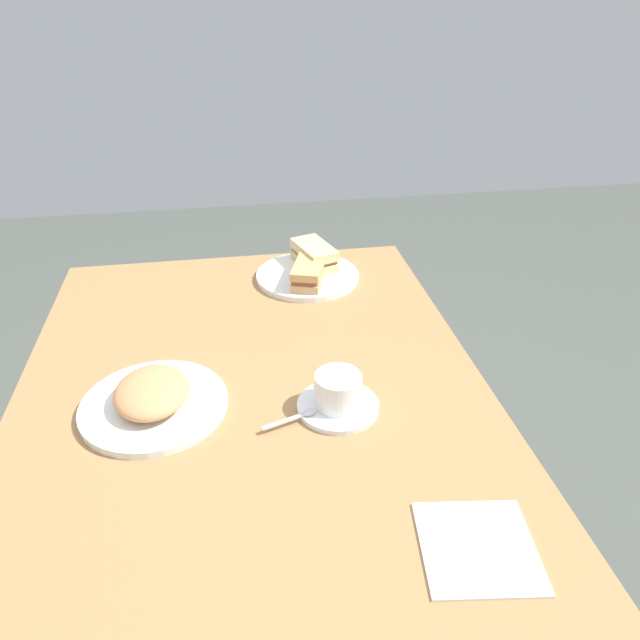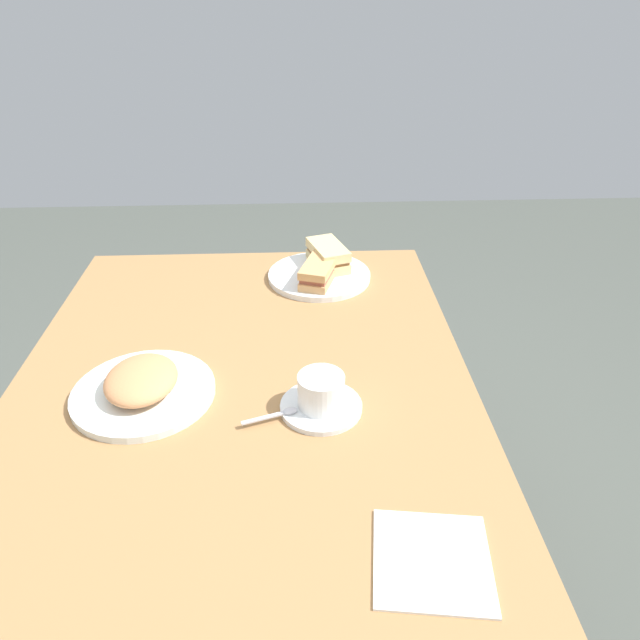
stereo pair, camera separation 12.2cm
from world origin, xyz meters
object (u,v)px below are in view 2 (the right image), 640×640
side_plate (144,393)px  coffee_cup (321,389)px  spoon (279,414)px  sandwich_back (328,255)px  napkin (432,560)px  sandwich_plate (319,276)px  sandwich_front (320,270)px  coffee_saucer (321,407)px  dining_table (242,446)px

side_plate → coffee_cup: bearing=81.1°
spoon → side_plate: size_ratio=0.38×
sandwich_back → spoon: size_ratio=1.53×
sandwich_back → napkin: size_ratio=0.99×
sandwich_back → side_plate: 0.60m
sandwich_plate → sandwich_back: bearing=150.1°
napkin → coffee_cup: bearing=-157.8°
sandwich_front → coffee_cup: size_ratio=1.50×
sandwich_plate → coffee_cup: 0.50m
coffee_cup → spoon: 0.08m
sandwich_plate → sandwich_front: size_ratio=1.55×
sandwich_front → coffee_saucer: bearing=-2.4°
dining_table → coffee_saucer: size_ratio=9.22×
sandwich_back → coffee_saucer: (0.54, -0.04, -0.04)m
sandwich_front → sandwich_plate: bearing=179.4°
sandwich_back → napkin: bearing=5.7°
dining_table → napkin: bearing=40.9°
side_plate → sandwich_front: bearing=141.1°
sandwich_plate → sandwich_front: bearing=-0.6°
sandwich_plate → sandwich_front: (0.03, -0.00, 0.03)m
sandwich_back → coffee_saucer: 0.54m
dining_table → coffee_cup: 0.19m
napkin → dining_table: bearing=-139.1°
coffee_cup → spoon: size_ratio=1.11×
dining_table → coffee_cup: (-0.00, 0.14, 0.12)m
sandwich_plate → coffee_cup: bearing=-2.2°
sandwich_plate → spoon: bearing=-9.9°
sandwich_back → side_plate: size_ratio=0.59×
coffee_cup → napkin: size_ratio=0.71×
sandwich_back → napkin: sandwich_back is taller
sandwich_plate → spoon: (0.52, -0.09, 0.01)m
side_plate → dining_table: bearing=73.4°
coffee_cup → side_plate: size_ratio=0.43×
sandwich_plate → sandwich_back: (-0.04, 0.02, 0.03)m
spoon → side_plate: (-0.08, -0.24, -0.01)m
sandwich_back → sandwich_plate: bearing=-29.9°
sandwich_front → coffee_saucer: (0.46, -0.02, -0.03)m
coffee_saucer → sandwich_front: bearing=177.6°
spoon → side_plate: spoon is taller
coffee_saucer → dining_table: bearing=-89.9°
sandwich_plate → coffee_cup: coffee_cup is taller
napkin → side_plate: bearing=-129.4°
spoon → napkin: spoon is taller
sandwich_plate → coffee_saucer: (0.50, -0.02, -0.00)m
sandwich_front → spoon: 0.50m
dining_table → sandwich_plate: size_ratio=5.25×
dining_table → spoon: (0.02, 0.07, 0.09)m
sandwich_plate → coffee_saucer: bearing=-2.2°
coffee_cup → coffee_saucer: bearing=-8.7°
sandwich_back → side_plate: bearing=-36.2°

